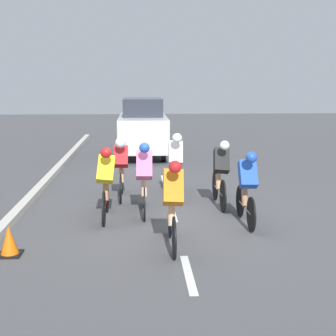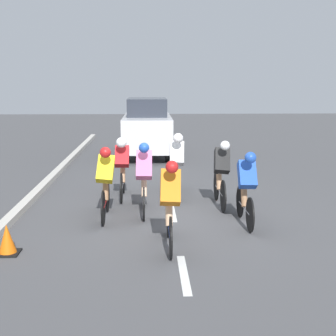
% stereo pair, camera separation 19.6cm
% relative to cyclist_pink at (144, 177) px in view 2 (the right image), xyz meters
% --- Properties ---
extents(ground_plane, '(60.00, 60.00, 0.00)m').
position_rel_cyclist_pink_xyz_m(ground_plane, '(-0.59, 0.11, -0.79)').
color(ground_plane, '#4C4C4F').
extents(lane_stripe_near, '(0.12, 1.40, 0.01)m').
position_rel_cyclist_pink_xyz_m(lane_stripe_near, '(-0.59, 3.09, -0.79)').
color(lane_stripe_near, white).
rests_on(lane_stripe_near, ground).
extents(lane_stripe_mid, '(0.12, 1.40, 0.01)m').
position_rel_cyclist_pink_xyz_m(lane_stripe_mid, '(-0.59, -0.11, -0.79)').
color(lane_stripe_mid, white).
rests_on(lane_stripe_mid, ground).
extents(lane_stripe_far, '(0.12, 1.40, 0.01)m').
position_rel_cyclist_pink_xyz_m(lane_stripe_far, '(-0.59, -3.31, -0.79)').
color(lane_stripe_far, white).
rests_on(lane_stripe_far, ground).
extents(curb, '(0.20, 27.08, 0.14)m').
position_rel_cyclist_pink_xyz_m(curb, '(2.61, -0.11, -0.72)').
color(curb, beige).
rests_on(curb, ground).
extents(cyclist_pink, '(0.33, 1.67, 1.53)m').
position_rel_cyclist_pink_xyz_m(cyclist_pink, '(0.00, 0.00, 0.00)').
color(cyclist_pink, black).
rests_on(cyclist_pink, ground).
extents(cyclist_white, '(0.35, 1.69, 1.54)m').
position_rel_cyclist_pink_xyz_m(cyclist_white, '(-0.76, -1.52, 0.02)').
color(cyclist_white, black).
rests_on(cyclist_white, ground).
extents(cyclist_black, '(0.37, 1.70, 1.49)m').
position_rel_cyclist_pink_xyz_m(cyclist_black, '(-1.67, -0.54, -0.03)').
color(cyclist_black, black).
rests_on(cyclist_black, ground).
extents(cyclist_red, '(0.33, 1.67, 1.48)m').
position_rel_cyclist_pink_xyz_m(cyclist_red, '(0.52, -1.33, -0.01)').
color(cyclist_red, black).
rests_on(cyclist_red, ground).
extents(cyclist_yellow, '(0.37, 1.66, 1.49)m').
position_rel_cyclist_pink_xyz_m(cyclist_yellow, '(0.76, 0.30, -0.02)').
color(cyclist_yellow, black).
rests_on(cyclist_yellow, ground).
extents(cyclist_blue, '(0.33, 1.60, 1.46)m').
position_rel_cyclist_pink_xyz_m(cyclist_blue, '(-1.94, 0.83, -0.03)').
color(cyclist_blue, black).
rests_on(cyclist_blue, ground).
extents(cyclist_orange, '(0.35, 1.70, 1.51)m').
position_rel_cyclist_pink_xyz_m(cyclist_orange, '(-0.44, 2.01, -0.01)').
color(cyclist_orange, black).
rests_on(cyclist_orange, ground).
extents(support_car, '(1.70, 3.97, 2.10)m').
position_rel_cyclist_pink_xyz_m(support_car, '(-0.05, -7.69, 0.26)').
color(support_car, black).
rests_on(support_car, ground).
extents(traffic_cone, '(0.36, 0.36, 0.49)m').
position_rel_cyclist_pink_xyz_m(traffic_cone, '(2.16, 2.17, -0.56)').
color(traffic_cone, black).
rests_on(traffic_cone, ground).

